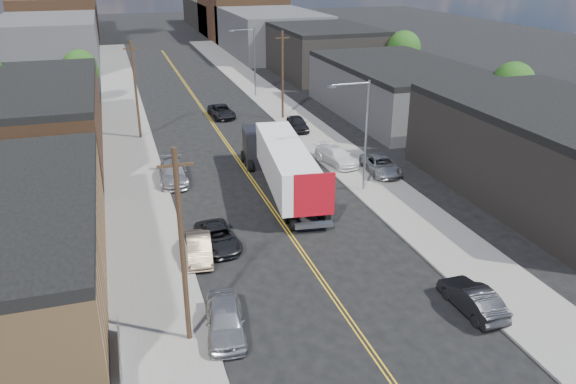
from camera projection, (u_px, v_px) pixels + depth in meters
ground at (197, 100)px, 73.97m from camera, size 260.00×260.00×0.00m
centerline at (218, 132)px, 60.78m from camera, size 0.32×120.00×0.01m
sidewalk_left at (128, 139)px, 58.12m from camera, size 5.00×140.00×0.15m
sidewalk_right at (301, 124)px, 63.38m from camera, size 5.00×140.00×0.15m
warehouse_brown at (33, 118)px, 53.64m from camera, size 12.00×26.00×6.60m
industrial_right_a at (557, 152)px, 43.51m from camera, size 14.00×22.00×7.10m
industrial_right_b at (399, 89)px, 66.57m from camera, size 14.00×24.00×6.10m
industrial_right_c at (321, 50)px, 89.14m from camera, size 14.00×22.00×7.60m
skyline_left_a at (49, 41)px, 97.67m from camera, size 16.00×30.00×8.00m
skyline_right_a at (270, 32)px, 108.74m from camera, size 16.00×30.00×8.00m
skyline_left_b at (57, 20)px, 119.27m from camera, size 16.00×26.00×10.00m
skyline_right_b at (241, 15)px, 130.34m from camera, size 16.00×26.00×10.00m
skyline_left_c at (63, 19)px, 137.44m from camera, size 16.00×40.00×7.00m
skyline_right_c at (224, 14)px, 148.51m from camera, size 16.00×40.00×7.00m
streetlight_near at (362, 128)px, 43.23m from camera, size 3.39×0.25×9.00m
streetlight_far at (252, 57)px, 74.01m from camera, size 3.39×0.25×9.00m
utility_pole_left_near at (182, 248)px, 25.74m from camera, size 1.60×0.26×10.00m
utility_pole_left_far at (136, 90)px, 56.52m from camera, size 1.60×0.26×10.00m
utility_pole_right at (283, 75)px, 63.70m from camera, size 1.60×0.26×10.00m
tree_left_far at (81, 69)px, 70.10m from camera, size 4.35×4.20×6.97m
tree_right_near at (513, 86)px, 59.30m from camera, size 4.60×4.48×7.44m
tree_right_far at (404, 50)px, 80.29m from camera, size 4.85×4.76×7.91m
semi_truck at (279, 161)px, 44.74m from camera, size 4.35×16.83×4.34m
car_left_a at (225, 320)px, 27.92m from camera, size 2.52×4.95×1.61m
car_left_b at (199, 248)px, 34.99m from camera, size 1.97×4.45×1.42m
car_left_c at (218, 237)px, 36.45m from camera, size 2.65×5.00×1.34m
car_left_d at (173, 173)px, 46.94m from camera, size 2.66×5.74×1.62m
car_right_oncoming at (472, 298)px, 29.79m from camera, size 1.66×4.54×1.48m
car_right_lot_a at (381, 165)px, 48.54m from camera, size 2.83×5.40×1.45m
car_right_lot_b at (337, 156)px, 50.63m from camera, size 3.16×5.46×1.49m
car_right_lot_c at (298, 123)px, 60.47m from camera, size 2.12×4.57×1.52m
car_ahead_truck at (222, 111)px, 65.93m from camera, size 2.67×5.31×1.44m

